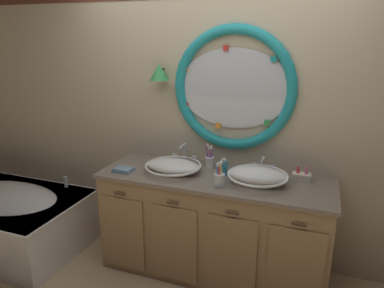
% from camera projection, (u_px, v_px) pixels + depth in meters
% --- Properties ---
extents(ground_plane, '(14.00, 14.00, 0.00)m').
position_uv_depth(ground_plane, '(192.00, 283.00, 2.97)').
color(ground_plane, tan).
extents(back_wall_assembly, '(6.40, 0.26, 2.60)m').
position_uv_depth(back_wall_assembly, '(216.00, 114.00, 3.10)').
color(back_wall_assembly, beige).
rests_on(back_wall_assembly, ground_plane).
extents(vanity_counter, '(1.90, 0.66, 0.88)m').
position_uv_depth(vanity_counter, '(213.00, 224.00, 3.01)').
color(vanity_counter, tan).
rests_on(vanity_counter, ground_plane).
extents(bathtub, '(1.50, 0.96, 0.62)m').
position_uv_depth(bathtub, '(6.00, 216.00, 3.43)').
color(bathtub, white).
rests_on(bathtub, ground_plane).
extents(sink_basin_left, '(0.48, 0.48, 0.11)m').
position_uv_depth(sink_basin_left, '(173.00, 166.00, 2.97)').
color(sink_basin_left, white).
rests_on(sink_basin_left, vanity_counter).
extents(sink_basin_right, '(0.47, 0.47, 0.13)m').
position_uv_depth(sink_basin_right, '(258.00, 175.00, 2.73)').
color(sink_basin_right, white).
rests_on(sink_basin_right, vanity_counter).
extents(faucet_set_left, '(0.24, 0.14, 0.18)m').
position_uv_depth(faucet_set_left, '(184.00, 155.00, 3.19)').
color(faucet_set_left, silver).
rests_on(faucet_set_left, vanity_counter).
extents(faucet_set_right, '(0.20, 0.14, 0.14)m').
position_uv_depth(faucet_set_right, '(263.00, 166.00, 2.96)').
color(faucet_set_right, silver).
rests_on(faucet_set_right, vanity_counter).
extents(toothbrush_holder_left, '(0.08, 0.08, 0.21)m').
position_uv_depth(toothbrush_holder_left, '(210.00, 161.00, 3.07)').
color(toothbrush_holder_left, white).
rests_on(toothbrush_holder_left, vanity_counter).
extents(toothbrush_holder_right, '(0.08, 0.08, 0.21)m').
position_uv_depth(toothbrush_holder_right, '(219.00, 179.00, 2.66)').
color(toothbrush_holder_right, silver).
rests_on(toothbrush_holder_right, vanity_counter).
extents(soap_dispenser, '(0.07, 0.07, 0.15)m').
position_uv_depth(soap_dispenser, '(223.00, 168.00, 2.89)').
color(soap_dispenser, '#388EBC').
rests_on(soap_dispenser, vanity_counter).
extents(folded_hand_towel, '(0.17, 0.12, 0.03)m').
position_uv_depth(folded_hand_towel, '(123.00, 170.00, 2.99)').
color(folded_hand_towel, '#7593A8').
rests_on(folded_hand_towel, vanity_counter).
extents(toiletry_basket, '(0.14, 0.09, 0.12)m').
position_uv_depth(toiletry_basket, '(302.00, 176.00, 2.79)').
color(toiletry_basket, beige).
rests_on(toiletry_basket, vanity_counter).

